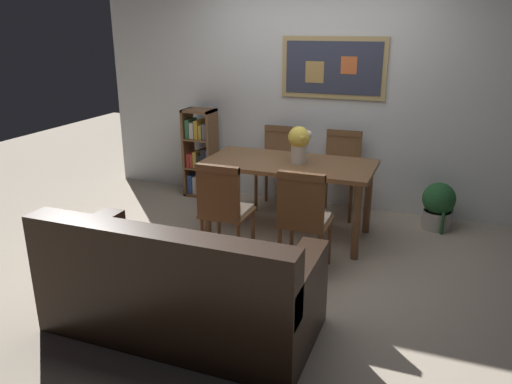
% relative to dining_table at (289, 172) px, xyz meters
% --- Properties ---
extents(ground_plane, '(12.00, 12.00, 0.00)m').
position_rel_dining_table_xyz_m(ground_plane, '(-0.03, -0.58, -0.65)').
color(ground_plane, tan).
extents(wall_back_with_painting, '(5.20, 0.14, 2.60)m').
position_rel_dining_table_xyz_m(wall_back_with_painting, '(-0.03, 1.06, 0.66)').
color(wall_back_with_painting, silver).
rests_on(wall_back_with_painting, ground_plane).
extents(dining_table, '(1.61, 0.80, 0.75)m').
position_rel_dining_table_xyz_m(dining_table, '(0.00, 0.00, 0.00)').
color(dining_table, brown).
rests_on(dining_table, ground_plane).
extents(dining_chair_near_right, '(0.40, 0.41, 0.91)m').
position_rel_dining_table_xyz_m(dining_chair_near_right, '(0.36, -0.75, -0.11)').
color(dining_chair_near_right, brown).
rests_on(dining_chair_near_right, ground_plane).
extents(dining_chair_far_left, '(0.40, 0.41, 0.91)m').
position_rel_dining_table_xyz_m(dining_chair_far_left, '(-0.36, 0.75, -0.11)').
color(dining_chair_far_left, brown).
rests_on(dining_chair_far_left, ground_plane).
extents(dining_chair_near_left, '(0.40, 0.41, 0.91)m').
position_rel_dining_table_xyz_m(dining_chair_near_left, '(-0.33, -0.79, -0.11)').
color(dining_chair_near_left, brown).
rests_on(dining_chair_near_left, ground_plane).
extents(dining_chair_far_right, '(0.40, 0.41, 0.91)m').
position_rel_dining_table_xyz_m(dining_chair_far_right, '(0.35, 0.76, -0.11)').
color(dining_chair_far_right, brown).
rests_on(dining_chair_far_right, ground_plane).
extents(leather_couch, '(1.80, 0.84, 0.84)m').
position_rel_dining_table_xyz_m(leather_couch, '(-0.19, -1.84, -0.34)').
color(leather_couch, black).
rests_on(leather_couch, ground_plane).
extents(bookshelf, '(0.37, 0.28, 1.05)m').
position_rel_dining_table_xyz_m(bookshelf, '(-1.35, 0.79, -0.17)').
color(bookshelf, brown).
rests_on(bookshelf, ground_plane).
extents(potted_ivy, '(0.33, 0.33, 0.54)m').
position_rel_dining_table_xyz_m(potted_ivy, '(1.38, 0.69, -0.40)').
color(potted_ivy, '#B2ADA3').
rests_on(potted_ivy, ground_plane).
extents(flower_vase, '(0.22, 0.21, 0.35)m').
position_rel_dining_table_xyz_m(flower_vase, '(0.10, -0.01, 0.31)').
color(flower_vase, beige).
rests_on(flower_vase, dining_table).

